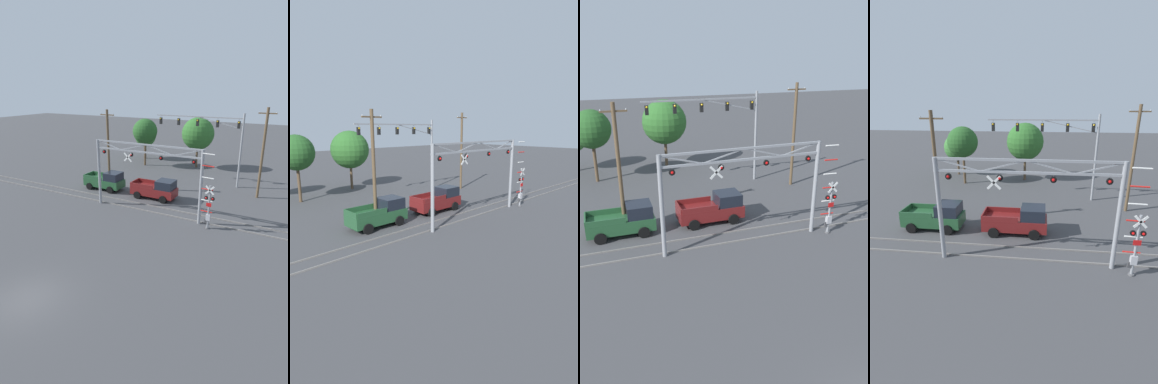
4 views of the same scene
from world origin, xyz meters
The scene contains 11 objects.
rail_track_near centered at (0.00, 14.75, 0.05)m, with size 80.00×0.08×0.10m, color gray.
rail_track_far centered at (0.00, 16.19, 0.05)m, with size 80.00×0.08×0.10m, color gray.
crossing_gantry centered at (-0.01, 14.47, 4.37)m, with size 11.02×0.30×6.71m.
crossing_signal_mast centered at (6.30, 13.87, 2.13)m, with size 1.26×0.35×6.55m.
traffic_signal_span centered at (3.30, 26.64, 6.22)m, with size 11.02×0.39×8.79m.
pickup_truck_lead centered at (-0.79, 18.45, 1.06)m, with size 4.95×2.25×2.21m.
pickup_truck_following centered at (-7.43, 18.46, 1.06)m, with size 4.73×2.25×2.21m.
utility_pole_left centered at (-7.40, 19.12, 4.76)m, with size 1.80×0.28×9.24m.
utility_pole_right centered at (8.90, 24.02, 4.98)m, with size 1.80×0.28×9.67m.
background_tree_beyond_span centered at (-1.48, 33.75, 5.08)m, with size 4.78×4.78×7.48m.
background_tree_far_left_verge centered at (-9.00, 31.20, 5.26)m, with size 3.76×3.76×7.16m.
Camera 3 is at (-8.68, -6.58, 12.40)m, focal length 35.00 mm.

